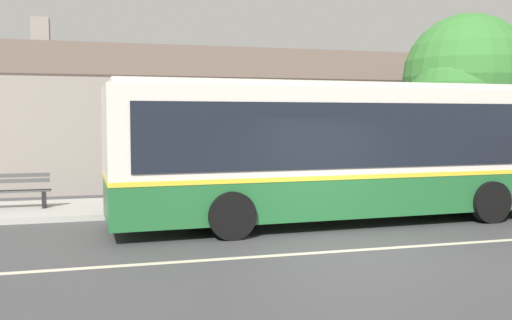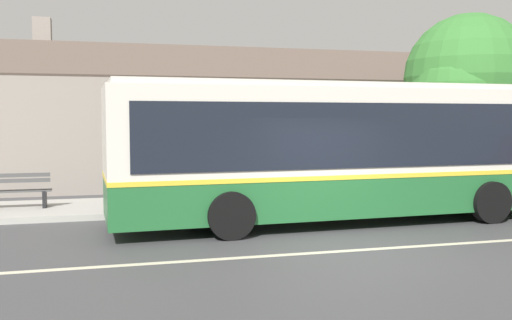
% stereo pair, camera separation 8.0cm
% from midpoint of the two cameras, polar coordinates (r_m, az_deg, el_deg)
% --- Properties ---
extents(ground_plane, '(300.00, 300.00, 0.00)m').
position_cam_midpoint_polar(ground_plane, '(11.05, 9.75, -8.92)').
color(ground_plane, '#424244').
extents(sidewalk_far, '(60.00, 3.00, 0.15)m').
position_cam_midpoint_polar(sidewalk_far, '(16.58, 1.05, -4.18)').
color(sidewalk_far, '#ADAAA3').
rests_on(sidewalk_far, ground).
extents(lane_divider_stripe, '(60.00, 0.16, 0.01)m').
position_cam_midpoint_polar(lane_divider_stripe, '(11.05, 9.75, -8.90)').
color(lane_divider_stripe, beige).
rests_on(lane_divider_stripe, ground).
extents(community_building, '(25.39, 10.15, 6.58)m').
position_cam_midpoint_polar(community_building, '(24.54, -4.42, 3.12)').
color(community_building, gray).
rests_on(community_building, ground).
extents(transit_bus, '(11.08, 3.03, 3.30)m').
position_cam_midpoint_polar(transit_bus, '(13.83, 8.53, 1.15)').
color(transit_bus, '#236633').
rests_on(transit_bus, ground).
extents(bench_by_building, '(1.76, 0.51, 0.94)m').
position_cam_midpoint_polar(bench_by_building, '(16.02, -22.79, -3.01)').
color(bench_by_building, '#4C4C4C').
rests_on(bench_by_building, sidewalk_far).
extents(bench_down_street, '(1.62, 0.51, 0.94)m').
position_cam_midpoint_polar(bench_down_street, '(15.78, -5.50, -2.83)').
color(bench_down_street, '#4C4C4C').
rests_on(bench_down_street, sidewalk_far).
extents(street_tree_primary, '(4.33, 4.23, 5.97)m').
position_cam_midpoint_polar(street_tree_primary, '(20.37, 20.34, 7.29)').
color(street_tree_primary, '#4C3828').
rests_on(street_tree_primary, ground).
extents(bus_stop_sign, '(0.36, 0.07, 2.40)m').
position_cam_midpoint_polar(bus_stop_sign, '(18.77, 23.15, 1.27)').
color(bus_stop_sign, gray).
rests_on(bus_stop_sign, sidewalk_far).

